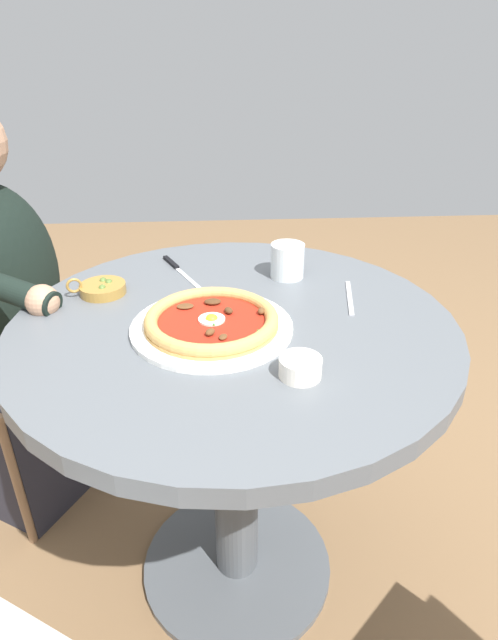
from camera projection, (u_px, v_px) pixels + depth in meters
ground_plane at (237, 568)px, 1.41m from camera, size 6.00×6.00×0.02m
dining_table at (234, 389)px, 1.13m from camera, size 0.89×0.89×0.75m
pizza_on_plate at (212, 322)px, 1.01m from camera, size 0.31×0.31×0.04m
water_glass at (287, 263)px, 1.22m from camera, size 0.08×0.08×0.08m
steak_knife at (177, 267)px, 1.27m from camera, size 0.20×0.10×0.01m
ramekin_capers at (300, 367)px, 0.87m from camera, size 0.07×0.07×0.03m
olive_pan at (102, 288)px, 1.15m from camera, size 0.10×0.12×0.05m
fork_utensil at (350, 298)px, 1.13m from camera, size 0.16×0.04×0.00m
diner_person at (12, 345)px, 1.42m from camera, size 0.52×0.45×1.15m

